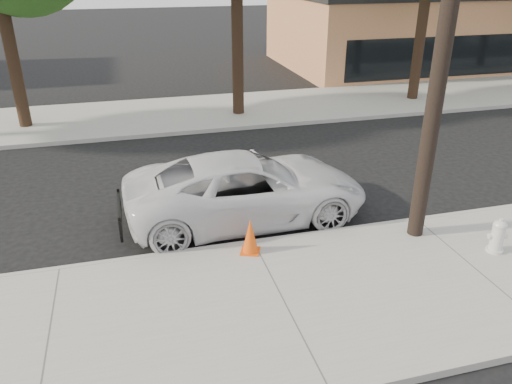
% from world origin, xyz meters
% --- Properties ---
extents(ground, '(120.00, 120.00, 0.00)m').
position_xyz_m(ground, '(0.00, 0.00, 0.00)').
color(ground, black).
rests_on(ground, ground).
extents(near_sidewalk, '(90.00, 4.40, 0.15)m').
position_xyz_m(near_sidewalk, '(0.00, -4.30, 0.07)').
color(near_sidewalk, gray).
rests_on(near_sidewalk, ground).
extents(far_sidewalk, '(90.00, 5.00, 0.15)m').
position_xyz_m(far_sidewalk, '(0.00, 8.50, 0.07)').
color(far_sidewalk, gray).
rests_on(far_sidewalk, ground).
extents(curb_near, '(90.00, 0.12, 0.16)m').
position_xyz_m(curb_near, '(0.00, -2.10, 0.07)').
color(curb_near, '#9E9B93').
rests_on(curb_near, ground).
extents(building_main, '(18.00, 10.00, 4.00)m').
position_xyz_m(building_main, '(16.00, 16.00, 2.00)').
color(building_main, '#BF744F').
rests_on(building_main, ground).
extents(utility_pole, '(1.40, 0.34, 9.00)m').
position_xyz_m(utility_pole, '(3.60, -2.70, 4.70)').
color(utility_pole, black).
rests_on(utility_pole, near_sidewalk).
extents(police_cruiser, '(5.79, 2.77, 1.59)m').
position_xyz_m(police_cruiser, '(0.21, -0.73, 0.80)').
color(police_cruiser, silver).
rests_on(police_cruiser, ground).
extents(fire_hydrant, '(0.39, 0.35, 0.72)m').
position_xyz_m(fire_hydrant, '(4.80, -3.82, 0.50)').
color(fire_hydrant, silver).
rests_on(fire_hydrant, near_sidewalk).
extents(traffic_cone, '(0.51, 0.51, 0.76)m').
position_xyz_m(traffic_cone, '(-0.17, -2.50, 0.52)').
color(traffic_cone, '#EB4F0C').
rests_on(traffic_cone, near_sidewalk).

